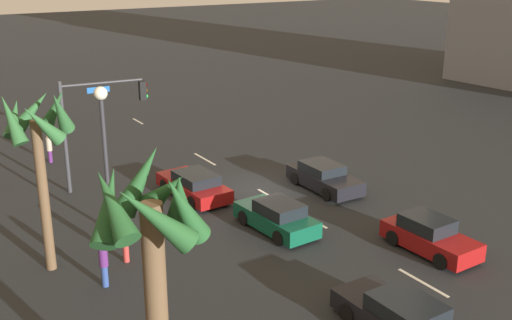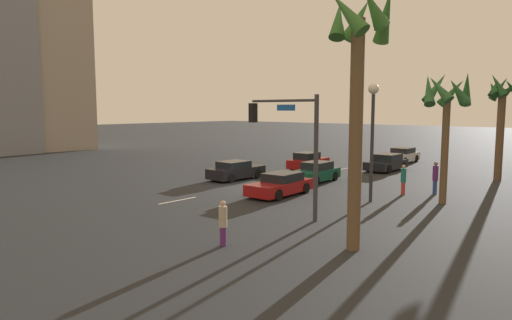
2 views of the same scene
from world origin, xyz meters
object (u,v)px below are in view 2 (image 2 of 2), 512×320
car_5 (387,163)px  palm_tree_2 (446,102)px  pedestrian_1 (403,179)px  pedestrian_0 (435,177)px  traffic_signal (290,135)px  palm_tree_0 (359,68)px  pedestrian_2 (223,222)px  car_1 (236,171)px  palm_tree_1 (503,103)px  building_3 (6,61)px  car_0 (281,185)px  car_2 (316,172)px  streetlamp (373,120)px  car_4 (308,161)px  car_3 (402,156)px

car_5 → palm_tree_2: size_ratio=0.65×
pedestrian_1 → pedestrian_0: bearing=136.4°
traffic_signal → palm_tree_0: size_ratio=0.62×
pedestrian_2 → car_1: bearing=-137.8°
palm_tree_1 → palm_tree_2: bearing=-1.2°
traffic_signal → building_3: 45.50m
car_0 → car_5: bearing=-179.5°
palm_tree_0 → car_2: bearing=-140.8°
palm_tree_2 → building_3: size_ratio=0.34×
car_2 → palm_tree_0: bearing=39.2°
streetlamp → pedestrian_0: size_ratio=3.27×
traffic_signal → pedestrian_0: traffic_signal is taller
car_1 → car_5: bearing=152.6°
car_2 → palm_tree_0: palm_tree_0 is taller
streetlamp → palm_tree_2: (-2.09, 3.01, 0.94)m
palm_tree_1 → building_3: (13.47, -49.35, 5.05)m
building_3 → traffic_signal: bearing=88.0°
palm_tree_2 → car_0: bearing=-64.3°
palm_tree_0 → pedestrian_1: bearing=-164.5°
traffic_signal → palm_tree_2: 8.79m
car_4 → traffic_signal: bearing=32.0°
pedestrian_2 → palm_tree_0: (-2.77, 3.83, 5.47)m
car_5 → pedestrian_0: size_ratio=2.34×
car_3 → car_4: bearing=-20.9°
car_5 → pedestrian_1: 10.68m
car_4 → building_3: size_ratio=0.19×
streetlamp → car_0: bearing=-70.8°
streetlamp → pedestrian_1: bearing=171.1°
car_4 → car_5: 6.30m
building_3 → palm_tree_2: bearing=97.2°
car_0 → pedestrian_0: size_ratio=2.38×
traffic_signal → palm_tree_1: bearing=165.8°
car_3 → car_4: 10.45m
car_0 → car_3: (-20.05, -1.53, 0.03)m
traffic_signal → pedestrian_1: (-8.44, 1.82, -2.85)m
car_2 → car_4: size_ratio=1.04×
streetlamp → car_4: bearing=-130.5°
pedestrian_2 → car_2: bearing=-158.4°
traffic_signal → building_3: (-4.52, -44.79, 6.61)m
car_1 → palm_tree_1: size_ratio=0.58×
traffic_signal → palm_tree_0: bearing=61.6°
traffic_signal → building_3: building_3 is taller
pedestrian_1 → building_3: bearing=-85.2°
car_2 → streetlamp: streetlamp is taller
car_0 → streetlamp: streetlamp is taller
streetlamp → pedestrian_1: 4.63m
palm_tree_1 → building_3: bearing=-74.7°
car_3 → palm_tree_2: palm_tree_2 is taller
car_2 → palm_tree_2: size_ratio=0.60×
palm_tree_1 → palm_tree_2: 10.51m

